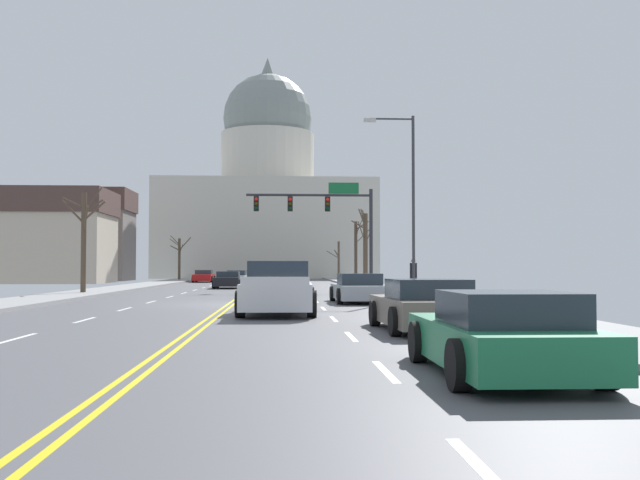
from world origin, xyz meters
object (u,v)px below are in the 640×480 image
at_px(signal_gantry, 326,212).
at_px(street_lamp_right, 407,189).
at_px(sedan_near_00, 276,283).
at_px(sedan_oncoming_01, 237,278).
at_px(pickup_truck_near_03, 278,290).
at_px(sedan_near_02, 359,289).
at_px(sedan_near_05, 501,336).
at_px(sedan_oncoming_00, 228,280).
at_px(sedan_near_04, 425,307).
at_px(bicycle_parked, 415,290).
at_px(pedestrian_00, 413,275).
at_px(sedan_near_01, 274,285).
at_px(sedan_oncoming_02, 204,276).

relative_size(signal_gantry, street_lamp_right, 0.93).
bearing_deg(sedan_near_00, sedan_oncoming_01, 99.69).
bearing_deg(pickup_truck_near_03, sedan_near_02, 64.10).
xyz_separation_m(street_lamp_right, sedan_near_05, (-2.85, -24.02, -4.59)).
distance_m(signal_gantry, sedan_near_02, 15.80).
bearing_deg(sedan_oncoming_00, sedan_near_04, -78.23).
height_order(sedan_oncoming_01, bicycle_parked, sedan_oncoming_01).
bearing_deg(sedan_near_02, pickup_truck_near_03, -115.90).
height_order(sedan_near_00, pickup_truck_near_03, pickup_truck_near_03).
distance_m(sedan_near_00, sedan_near_04, 25.05).
bearing_deg(pickup_truck_near_03, sedan_near_04, -61.73).
height_order(street_lamp_right, pedestrian_00, street_lamp_right).
height_order(street_lamp_right, sedan_near_04, street_lamp_right).
bearing_deg(sedan_near_02, sedan_oncoming_00, 108.53).
xyz_separation_m(sedan_near_05, pedestrian_00, (3.21, 24.38, 0.57)).
bearing_deg(pickup_truck_near_03, pedestrian_00, 59.81).
bearing_deg(bicycle_parked, sedan_oncoming_00, 116.66).
xyz_separation_m(pickup_truck_near_03, sedan_oncoming_01, (-3.70, 38.61, -0.19)).
xyz_separation_m(pedestrian_00, bicycle_parked, (-0.38, -2.54, -0.63)).
relative_size(signal_gantry, sedan_near_02, 1.67).
xyz_separation_m(signal_gantry, sedan_near_02, (0.46, -15.18, -4.35)).
height_order(sedan_near_01, pickup_truck_near_03, pickup_truck_near_03).
bearing_deg(pickup_truck_near_03, sedan_oncoming_00, 97.45).
xyz_separation_m(sedan_near_04, bicycle_parked, (2.51, 14.83, -0.08)).
bearing_deg(sedan_near_05, street_lamp_right, 83.22).
xyz_separation_m(street_lamp_right, sedan_near_01, (-6.25, 2.20, -4.54)).
xyz_separation_m(sedan_near_04, sedan_near_05, (-0.32, -7.00, -0.02)).
bearing_deg(sedan_near_04, pedestrian_00, 80.56).
relative_size(signal_gantry, sedan_oncoming_01, 1.81).
xyz_separation_m(sedan_near_05, bicycle_parked, (2.82, 21.84, -0.06)).
height_order(sedan_near_00, sedan_near_04, sedan_near_04).
height_order(sedan_near_02, sedan_oncoming_02, sedan_near_02).
xyz_separation_m(sedan_near_00, sedan_near_01, (-0.01, -5.56, 0.03)).
height_order(sedan_near_01, sedan_oncoming_01, sedan_near_01).
distance_m(signal_gantry, sedan_near_01, 10.66).
distance_m(sedan_near_00, sedan_oncoming_00, 9.71).
bearing_deg(sedan_oncoming_02, sedan_oncoming_00, -79.09).
bearing_deg(bicycle_parked, street_lamp_right, 89.20).
bearing_deg(pickup_truck_near_03, bicycle_parked, 54.53).
height_order(street_lamp_right, sedan_oncoming_00, street_lamp_right).
height_order(signal_gantry, bicycle_parked, signal_gantry).
relative_size(sedan_oncoming_01, sedan_oncoming_02, 0.98).
xyz_separation_m(sedan_near_02, sedan_near_05, (-0.17, -20.28, -0.02)).
bearing_deg(sedan_near_04, sedan_near_00, 98.50).
relative_size(street_lamp_right, pedestrian_00, 4.85).
relative_size(street_lamp_right, sedan_near_04, 1.92).
bearing_deg(sedan_near_02, pedestrian_00, 53.43).
distance_m(pickup_truck_near_03, pedestrian_00, 12.65).
height_order(sedan_near_02, sedan_near_05, sedan_near_02).
xyz_separation_m(signal_gantry, sedan_near_00, (-3.09, -3.69, -4.34)).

